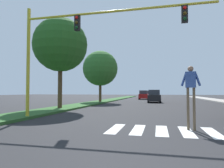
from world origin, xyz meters
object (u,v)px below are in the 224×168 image
(tree_far, at_px, (100,68))
(sedan_far_horizon, at_px, (146,95))
(sedan_distant, at_px, (143,95))
(tree_mid, at_px, (60,45))
(pedestrian_performer, at_px, (191,87))
(sedan_midblock, at_px, (154,97))
(traffic_light_gantry, at_px, (78,36))

(tree_far, relative_size, sedan_far_horizon, 1.56)
(sedan_distant, bearing_deg, tree_mid, -102.18)
(pedestrian_performer, relative_size, sedan_midblock, 0.60)
(traffic_light_gantry, xyz_separation_m, sedan_midblock, (3.52, 18.89, -3.59))
(sedan_far_horizon, bearing_deg, tree_mid, -98.99)
(traffic_light_gantry, height_order, pedestrian_performer, traffic_light_gantry)
(sedan_midblock, relative_size, sedan_far_horizon, 0.93)
(traffic_light_gantry, bearing_deg, sedan_far_horizon, 88.22)
(tree_mid, height_order, sedan_distant, tree_mid)
(tree_mid, height_order, pedestrian_performer, tree_mid)
(sedan_midblock, bearing_deg, traffic_light_gantry, -100.55)
(sedan_distant, relative_size, sedan_far_horizon, 0.94)
(pedestrian_performer, bearing_deg, sedan_far_horizon, 96.00)
(pedestrian_performer, distance_m, sedan_midblock, 20.40)
(tree_far, bearing_deg, sedan_midblock, 19.11)
(tree_far, height_order, sedan_distant, tree_far)
(tree_far, distance_m, sedan_distant, 14.77)
(pedestrian_performer, bearing_deg, traffic_light_gantry, 165.22)
(sedan_far_horizon, bearing_deg, traffic_light_gantry, -91.78)
(tree_mid, distance_m, sedan_far_horizon, 33.17)
(tree_mid, bearing_deg, sedan_distant, 77.82)
(tree_far, relative_size, sedan_midblock, 1.68)
(sedan_far_horizon, bearing_deg, pedestrian_performer, -84.00)
(pedestrian_performer, height_order, sedan_midblock, pedestrian_performer)
(tree_mid, height_order, traffic_light_gantry, tree_mid)
(tree_mid, xyz_separation_m, sedan_distant, (5.22, 24.18, -4.65))
(sedan_midblock, distance_m, sedan_far_horizon, 19.32)
(tree_far, xyz_separation_m, sedan_midblock, (7.14, 2.48, -3.88))
(pedestrian_performer, bearing_deg, sedan_distant, 97.41)
(pedestrian_performer, height_order, sedan_far_horizon, pedestrian_performer)
(tree_far, xyz_separation_m, sedan_far_horizon, (4.81, 21.65, -3.89))
(pedestrian_performer, distance_m, sedan_far_horizon, 39.70)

